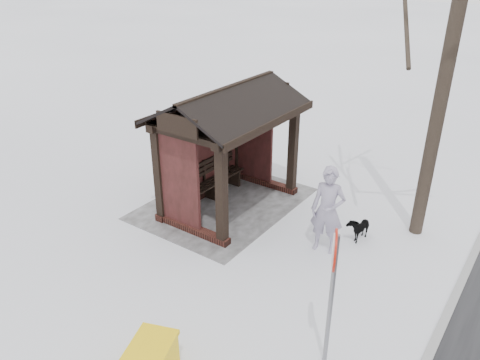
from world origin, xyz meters
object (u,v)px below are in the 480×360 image
(bus_shelter, at_px, (224,123))
(pedestrian, at_px, (328,210))
(road_sign, at_px, (333,272))
(dog, at_px, (359,227))

(bus_shelter, height_order, pedestrian, bus_shelter)
(bus_shelter, distance_m, pedestrian, 3.22)
(road_sign, bearing_deg, pedestrian, -178.07)
(road_sign, bearing_deg, dog, 170.64)
(dog, height_order, road_sign, road_sign)
(pedestrian, xyz_separation_m, road_sign, (2.81, 1.37, 0.75))
(bus_shelter, xyz_separation_m, road_sign, (3.18, 4.33, -0.44))
(pedestrian, relative_size, dog, 2.86)
(bus_shelter, xyz_separation_m, dog, (-0.46, 3.38, -1.88))
(pedestrian, relative_size, road_sign, 0.81)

